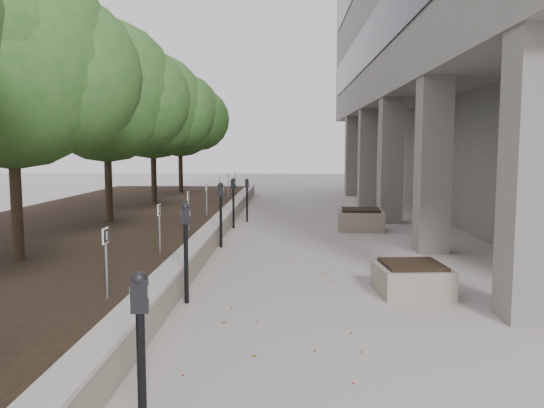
# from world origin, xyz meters

# --- Properties ---
(ground) EXTENTS (90.00, 90.00, 0.00)m
(ground) POSITION_xyz_m (0.00, 0.00, 0.00)
(ground) COLOR #A19C94
(ground) RESTS_ON ground
(retaining_wall) EXTENTS (0.39, 26.00, 0.50)m
(retaining_wall) POSITION_xyz_m (-1.82, 9.00, 0.25)
(retaining_wall) COLOR gray
(retaining_wall) RESTS_ON ground
(planting_bed) EXTENTS (7.00, 26.00, 0.40)m
(planting_bed) POSITION_xyz_m (-5.50, 9.00, 0.20)
(planting_bed) COLOR black
(planting_bed) RESTS_ON ground
(crabapple_tree_2) EXTENTS (4.60, 4.00, 5.44)m
(crabapple_tree_2) POSITION_xyz_m (-4.80, 3.00, 3.12)
(crabapple_tree_2) COLOR #2D5E24
(crabapple_tree_2) RESTS_ON planting_bed
(crabapple_tree_3) EXTENTS (4.60, 4.00, 5.44)m
(crabapple_tree_3) POSITION_xyz_m (-4.80, 8.00, 3.12)
(crabapple_tree_3) COLOR #2D5E24
(crabapple_tree_3) RESTS_ON planting_bed
(crabapple_tree_4) EXTENTS (4.60, 4.00, 5.44)m
(crabapple_tree_4) POSITION_xyz_m (-4.80, 13.00, 3.12)
(crabapple_tree_4) COLOR #2D5E24
(crabapple_tree_4) RESTS_ON planting_bed
(crabapple_tree_5) EXTENTS (4.60, 4.00, 5.44)m
(crabapple_tree_5) POSITION_xyz_m (-4.80, 18.00, 3.12)
(crabapple_tree_5) COLOR #2D5E24
(crabapple_tree_5) RESTS_ON planting_bed
(parking_sign_2) EXTENTS (0.04, 0.22, 0.96)m
(parking_sign_2) POSITION_xyz_m (-2.35, 0.50, 0.88)
(parking_sign_2) COLOR black
(parking_sign_2) RESTS_ON planting_bed
(parking_sign_3) EXTENTS (0.04, 0.22, 0.96)m
(parking_sign_3) POSITION_xyz_m (-2.35, 3.50, 0.88)
(parking_sign_3) COLOR black
(parking_sign_3) RESTS_ON planting_bed
(parking_sign_4) EXTENTS (0.04, 0.22, 0.96)m
(parking_sign_4) POSITION_xyz_m (-2.35, 6.50, 0.88)
(parking_sign_4) COLOR black
(parking_sign_4) RESTS_ON planting_bed
(parking_sign_5) EXTENTS (0.04, 0.22, 0.96)m
(parking_sign_5) POSITION_xyz_m (-2.35, 9.50, 0.88)
(parking_sign_5) COLOR black
(parking_sign_5) RESTS_ON planting_bed
(parking_sign_6) EXTENTS (0.04, 0.22, 0.96)m
(parking_sign_6) POSITION_xyz_m (-2.35, 12.50, 0.88)
(parking_sign_6) COLOR black
(parking_sign_6) RESTS_ON planting_bed
(parking_sign_7) EXTENTS (0.04, 0.22, 0.96)m
(parking_sign_7) POSITION_xyz_m (-2.35, 15.50, 0.88)
(parking_sign_7) COLOR black
(parking_sign_7) RESTS_ON planting_bed
(parking_sign_8) EXTENTS (0.04, 0.22, 0.96)m
(parking_sign_8) POSITION_xyz_m (-2.35, 18.50, 0.88)
(parking_sign_8) COLOR black
(parking_sign_8) RESTS_ON planting_bed
(parking_meter_1) EXTENTS (0.16, 0.13, 1.50)m
(parking_meter_1) POSITION_xyz_m (-1.05, -2.57, 0.75)
(parking_meter_1) COLOR black
(parking_meter_1) RESTS_ON ground
(parking_meter_2) EXTENTS (0.17, 0.13, 1.57)m
(parking_meter_2) POSITION_xyz_m (-1.51, 1.69, 0.78)
(parking_meter_2) COLOR black
(parking_meter_2) RESTS_ON ground
(parking_meter_3) EXTENTS (0.16, 0.11, 1.59)m
(parking_meter_3) POSITION_xyz_m (-1.55, 6.41, 0.79)
(parking_meter_3) COLOR black
(parking_meter_3) RESTS_ON ground
(parking_meter_4) EXTENTS (0.18, 0.15, 1.53)m
(parking_meter_4) POSITION_xyz_m (-1.55, 9.53, 0.76)
(parking_meter_4) COLOR black
(parking_meter_4) RESTS_ON ground
(parking_meter_5) EXTENTS (0.14, 0.11, 1.43)m
(parking_meter_5) POSITION_xyz_m (-1.25, 10.99, 0.71)
(parking_meter_5) COLOR black
(parking_meter_5) RESTS_ON ground
(planter_front) EXTENTS (1.20, 1.20, 0.52)m
(planter_front) POSITION_xyz_m (2.11, 2.32, 0.26)
(planter_front) COLOR gray
(planter_front) RESTS_ON ground
(planter_back) EXTENTS (1.44, 1.44, 0.62)m
(planter_back) POSITION_xyz_m (2.25, 9.42, 0.31)
(planter_back) COLOR gray
(planter_back) RESTS_ON ground
(berry_scatter) EXTENTS (3.30, 14.10, 0.02)m
(berry_scatter) POSITION_xyz_m (-0.10, 5.00, 0.01)
(berry_scatter) COLOR maroon
(berry_scatter) RESTS_ON ground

